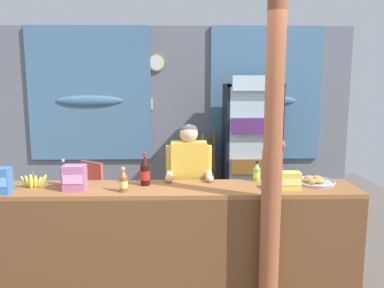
{
  "coord_description": "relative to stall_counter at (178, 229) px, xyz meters",
  "views": [
    {
      "loc": [
        0.17,
        -3.05,
        1.95
      ],
      "look_at": [
        0.26,
        0.94,
        1.31
      ],
      "focal_mm": 36.4,
      "sensor_mm": 36.0,
      "label": 1
    }
  ],
  "objects": [
    {
      "name": "stall_counter",
      "position": [
        0.0,
        0.0,
        0.0
      ],
      "size": [
        3.37,
        0.57,
        0.96
      ],
      "color": "#935B33",
      "rests_on": "ground"
    },
    {
      "name": "ground_plane",
      "position": [
        -0.12,
        0.8,
        -0.6
      ],
      "size": [
        7.74,
        7.74,
        0.0
      ],
      "primitive_type": "plane",
      "color": "#665B51"
    },
    {
      "name": "bottle_shelf_rack",
      "position": [
        0.27,
        2.25,
        0.04
      ],
      "size": [
        0.48,
        0.28,
        1.22
      ],
      "color": "brown",
      "rests_on": "ground"
    },
    {
      "name": "snack_box_wafer",
      "position": [
        -0.95,
        0.04,
        0.48
      ],
      "size": [
        0.2,
        0.15,
        0.23
      ],
      "color": "#B76699",
      "rests_on": "stall_counter"
    },
    {
      "name": "drink_fridge",
      "position": [
        1.02,
        2.0,
        0.52
      ],
      "size": [
        0.77,
        0.7,
        2.03
      ],
      "color": "black",
      "rests_on": "ground"
    },
    {
      "name": "snack_box_instant_noodle",
      "position": [
        1.01,
        0.02,
        0.45
      ],
      "size": [
        0.23,
        0.13,
        0.16
      ],
      "color": "#EAD14C",
      "rests_on": "stall_counter"
    },
    {
      "name": "soda_bottle_grape_soda",
      "position": [
        -1.1,
        0.21,
        0.48
      ],
      "size": [
        0.06,
        0.06,
        0.26
      ],
      "color": "#56286B",
      "rests_on": "stall_counter"
    },
    {
      "name": "shopkeeper",
      "position": [
        0.11,
        0.56,
        0.35
      ],
      "size": [
        0.48,
        0.42,
        1.51
      ],
      "color": "#28282D",
      "rests_on": "ground"
    },
    {
      "name": "timber_post",
      "position": [
        0.79,
        -0.27,
        0.73
      ],
      "size": [
        0.19,
        0.17,
        2.76
      ],
      "color": "#995133",
      "rests_on": "ground"
    },
    {
      "name": "pastry_tray",
      "position": [
        1.33,
        0.22,
        0.39
      ],
      "size": [
        0.39,
        0.39,
        0.07
      ],
      "color": "#BCBCC1",
      "rests_on": "stall_counter"
    },
    {
      "name": "banana_bunch",
      "position": [
        -1.36,
        0.13,
        0.43
      ],
      "size": [
        0.27,
        0.06,
        0.16
      ],
      "color": "#DBCC42",
      "rests_on": "stall_counter"
    },
    {
      "name": "soda_bottle_lime_soda",
      "position": [
        0.78,
        0.33,
        0.45
      ],
      "size": [
        0.07,
        0.07,
        0.2
      ],
      "color": "#75C64C",
      "rests_on": "stall_counter"
    },
    {
      "name": "back_wall_curtained",
      "position": [
        -0.12,
        2.63,
        0.85
      ],
      "size": [
        5.52,
        0.22,
        2.78
      ],
      "color": "slate",
      "rests_on": "ground"
    },
    {
      "name": "plastic_lawn_chair",
      "position": [
        -1.29,
        1.72,
        -0.1
      ],
      "size": [
        0.62,
        0.62,
        0.86
      ],
      "color": "#E5563D",
      "rests_on": "ground"
    },
    {
      "name": "soda_bottle_cola",
      "position": [
        -0.32,
        0.2,
        0.5
      ],
      "size": [
        0.09,
        0.09,
        0.32
      ],
      "color": "black",
      "rests_on": "stall_counter"
    },
    {
      "name": "soda_bottle_iced_tea",
      "position": [
        -0.49,
        -0.03,
        0.46
      ],
      "size": [
        0.07,
        0.07,
        0.23
      ],
      "color": "brown",
      "rests_on": "stall_counter"
    }
  ]
}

